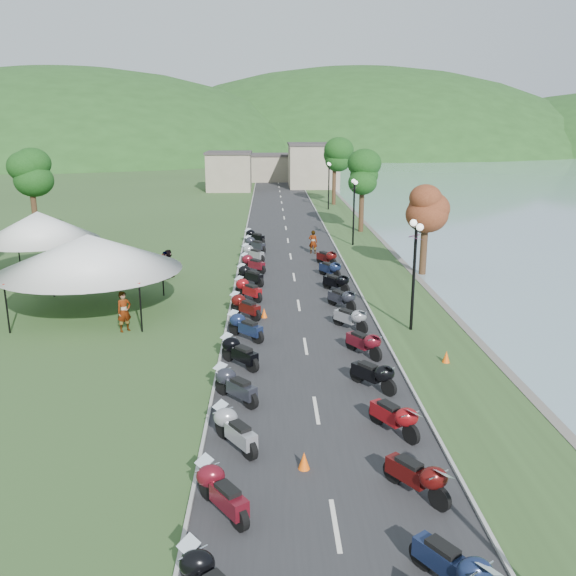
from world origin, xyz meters
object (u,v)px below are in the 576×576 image
object	(u,v)px
pedestrian_b	(107,285)
pedestrian_c	(72,283)
vendor_tent_main	(91,274)
pedestrian_a	(126,331)

from	to	relation	value
pedestrian_b	pedestrian_c	xyz separation A→B (m)	(-2.23, 0.54, 0.00)
vendor_tent_main	pedestrian_b	size ratio (longest dim) A/B	3.31
pedestrian_c	pedestrian_b	bearing A→B (deg)	25.31
vendor_tent_main	pedestrian_b	bearing A→B (deg)	97.46
pedestrian_a	pedestrian_c	distance (m)	10.16
vendor_tent_main	pedestrian_b	world-z (taller)	vendor_tent_main
vendor_tent_main	pedestrian_a	xyz separation A→B (m)	(2.21, -2.90, -2.00)
vendor_tent_main	pedestrian_b	distance (m)	5.72
pedestrian_b	pedestrian_c	world-z (taller)	pedestrian_b
pedestrian_a	pedestrian_b	world-z (taller)	pedestrian_a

